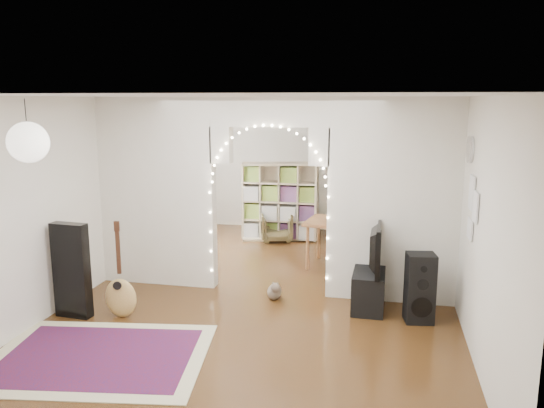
% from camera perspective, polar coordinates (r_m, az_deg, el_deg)
% --- Properties ---
extents(floor, '(7.50, 7.50, 0.00)m').
position_cam_1_polar(floor, '(7.63, -0.24, -9.24)').
color(floor, black).
rests_on(floor, ground).
extents(ceiling, '(5.00, 7.50, 0.02)m').
position_cam_1_polar(ceiling, '(7.15, -0.25, 11.48)').
color(ceiling, white).
rests_on(ceiling, wall_back).
extents(wall_back, '(5.00, 0.02, 2.70)m').
position_cam_1_polar(wall_back, '(10.93, 3.94, 4.24)').
color(wall_back, silver).
rests_on(wall_back, floor).
extents(wall_front, '(5.00, 0.02, 2.70)m').
position_cam_1_polar(wall_front, '(3.81, -12.45, -9.20)').
color(wall_front, silver).
rests_on(wall_front, floor).
extents(wall_left, '(0.02, 7.50, 2.70)m').
position_cam_1_polar(wall_left, '(8.17, -17.66, 1.40)').
color(wall_left, silver).
rests_on(wall_left, floor).
extents(wall_right, '(0.02, 7.50, 2.70)m').
position_cam_1_polar(wall_right, '(7.18, 19.65, -0.01)').
color(wall_right, silver).
rests_on(wall_right, floor).
extents(divider_wall, '(5.00, 0.20, 2.70)m').
position_cam_1_polar(divider_wall, '(7.26, -0.25, 1.37)').
color(divider_wall, silver).
rests_on(divider_wall, floor).
extents(fairy_lights, '(1.64, 0.04, 1.60)m').
position_cam_1_polar(fairy_lights, '(7.11, -0.47, 2.19)').
color(fairy_lights, '#FFEABF').
rests_on(fairy_lights, divider_wall).
extents(window, '(0.04, 1.20, 1.40)m').
position_cam_1_polar(window, '(9.72, -12.35, 4.05)').
color(window, white).
rests_on(window, wall_left).
extents(wall_clock, '(0.03, 0.31, 0.31)m').
position_cam_1_polar(wall_clock, '(6.49, 20.59, 5.51)').
color(wall_clock, white).
rests_on(wall_clock, wall_right).
extents(picture_frames, '(0.02, 0.50, 0.70)m').
position_cam_1_polar(picture_frames, '(6.18, 20.74, -0.39)').
color(picture_frames, white).
rests_on(picture_frames, wall_right).
extents(paper_lantern, '(0.40, 0.40, 0.40)m').
position_cam_1_polar(paper_lantern, '(5.74, -24.75, 6.06)').
color(paper_lantern, white).
rests_on(paper_lantern, ceiling).
extents(ceiling_fan, '(1.10, 1.10, 0.30)m').
position_cam_1_polar(ceiling_fan, '(9.12, 2.45, 9.52)').
color(ceiling_fan, gold).
rests_on(ceiling_fan, ceiling).
extents(area_rug, '(2.47, 2.00, 0.02)m').
position_cam_1_polar(area_rug, '(6.08, -18.18, -15.30)').
color(area_rug, maroon).
rests_on(area_rug, floor).
extents(guitar_case, '(0.47, 0.19, 1.19)m').
position_cam_1_polar(guitar_case, '(7.01, -20.75, -6.70)').
color(guitar_case, black).
rests_on(guitar_case, floor).
extents(acoustic_guitar, '(0.44, 0.24, 1.04)m').
position_cam_1_polar(acoustic_guitar, '(6.84, -16.04, -8.10)').
color(acoustic_guitar, '#B48C48').
rests_on(acoustic_guitar, floor).
extents(tabby_cat, '(0.27, 0.44, 0.29)m').
position_cam_1_polar(tabby_cat, '(7.25, 0.27, -9.34)').
color(tabby_cat, brown).
rests_on(tabby_cat, floor).
extents(floor_speaker, '(0.37, 0.34, 0.85)m').
position_cam_1_polar(floor_speaker, '(6.71, 15.62, -8.71)').
color(floor_speaker, black).
rests_on(floor_speaker, floor).
extents(media_console, '(0.42, 1.01, 0.50)m').
position_cam_1_polar(media_console, '(7.16, 10.40, -8.70)').
color(media_console, black).
rests_on(media_console, floor).
extents(tv, '(0.16, 1.08, 0.62)m').
position_cam_1_polar(tv, '(6.99, 10.56, -4.38)').
color(tv, black).
rests_on(tv, media_console).
extents(bookcase, '(1.49, 0.72, 1.49)m').
position_cam_1_polar(bookcase, '(10.17, 0.88, 0.30)').
color(bookcase, beige).
rests_on(bookcase, floor).
extents(dining_table, '(1.31, 0.97, 0.76)m').
position_cam_1_polar(dining_table, '(8.54, 7.84, -2.34)').
color(dining_table, brown).
rests_on(dining_table, floor).
extents(flower_vase, '(0.21, 0.21, 0.19)m').
position_cam_1_polar(flower_vase, '(8.50, 7.87, -1.24)').
color(flower_vase, silver).
rests_on(flower_vase, dining_table).
extents(dining_chair_left, '(0.63, 0.64, 0.47)m').
position_cam_1_polar(dining_chair_left, '(10.13, 0.50, -2.71)').
color(dining_chair_left, '#4B4225').
rests_on(dining_chair_left, floor).
extents(dining_chair_right, '(0.74, 0.75, 0.55)m').
position_cam_1_polar(dining_chair_right, '(10.19, 0.45, -2.38)').
color(dining_chair_right, '#4B4225').
rests_on(dining_chair_right, floor).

